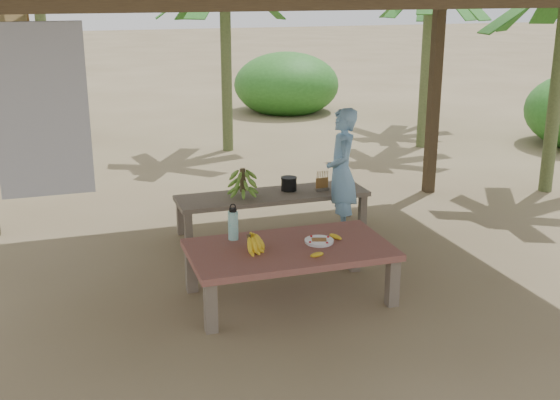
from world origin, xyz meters
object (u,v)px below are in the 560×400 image
object	(u,v)px
water_flask	(233,224)
woman	(342,173)
ripe_banana_bunch	(249,242)
plate	(319,241)
cooking_pot	(289,184)
bench	(273,198)
work_table	(290,253)

from	to	relation	value
water_flask	woman	xyz separation A→B (m)	(1.54, 1.10, 0.08)
ripe_banana_bunch	plate	distance (m)	0.66
cooking_pot	bench	bearing A→B (deg)	-162.51
plate	cooking_pot	size ratio (longest dim) A/B	1.48
bench	cooking_pot	world-z (taller)	cooking_pot
plate	cooking_pot	bearing A→B (deg)	79.43
bench	cooking_pot	bearing A→B (deg)	17.39
ripe_banana_bunch	bench	bearing A→B (deg)	66.21
bench	woman	size ratio (longest dim) A/B	1.51
cooking_pot	woman	world-z (taller)	woman
work_table	woman	bearing A→B (deg)	53.09
bench	plate	distance (m)	1.79
cooking_pot	ripe_banana_bunch	bearing A→B (deg)	-118.53
plate	woman	size ratio (longest dim) A/B	0.18
bench	plate	world-z (taller)	plate
bench	woman	world-z (taller)	woman
bench	water_flask	size ratio (longest dim) A/B	6.44
work_table	ripe_banana_bunch	distance (m)	0.40
work_table	bench	bearing A→B (deg)	77.75
ripe_banana_bunch	woman	size ratio (longest dim) A/B	0.19
work_table	woman	xyz separation A→B (m)	(1.11, 1.45, 0.29)
plate	ripe_banana_bunch	bearing A→B (deg)	179.16
work_table	cooking_pot	xyz separation A→B (m)	(0.63, 1.86, 0.09)
cooking_pot	woman	bearing A→B (deg)	-40.34
bench	ripe_banana_bunch	bearing A→B (deg)	-113.88
work_table	bench	xyz separation A→B (m)	(0.41, 1.79, -0.04)
bench	water_flask	world-z (taller)	water_flask
woman	plate	bearing A→B (deg)	-13.41
plate	woman	distance (m)	1.68
ripe_banana_bunch	cooking_pot	xyz separation A→B (m)	(1.00, 1.84, -0.06)
water_flask	cooking_pot	xyz separation A→B (m)	(1.06, 1.51, -0.12)
work_table	water_flask	size ratio (longest dim) A/B	5.30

